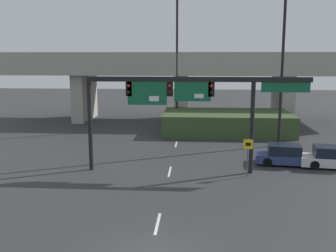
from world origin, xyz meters
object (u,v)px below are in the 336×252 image
at_px(parked_sedan_mid_right, 334,158).
at_px(signal_gantry, 185,96).
at_px(parked_sedan_near_right, 286,155).
at_px(highway_light_pole_near, 177,60).
at_px(highway_light_pole_far, 284,35).
at_px(speed_limit_sign, 248,152).

bearing_deg(parked_sedan_mid_right, signal_gantry, -163.62).
bearing_deg(parked_sedan_near_right, highway_light_pole_near, 126.99).
bearing_deg(highway_light_pole_far, speed_limit_sign, -112.39).
bearing_deg(parked_sedan_mid_right, highway_light_pole_near, 133.49).
xyz_separation_m(speed_limit_sign, highway_light_pole_far, (3.89, 9.44, 7.76)).
height_order(highway_light_pole_far, parked_sedan_near_right, highway_light_pole_far).
distance_m(speed_limit_sign, highway_light_pole_far, 12.82).
relative_size(speed_limit_sign, parked_sedan_near_right, 0.55).
distance_m(signal_gantry, parked_sedan_mid_right, 11.33).
bearing_deg(highway_light_pole_near, highway_light_pole_far, -43.82).
height_order(highway_light_pole_near, highway_light_pole_far, highway_light_pole_far).
relative_size(speed_limit_sign, parked_sedan_mid_right, 0.52).
distance_m(parked_sedan_near_right, parked_sedan_mid_right, 3.20).
xyz_separation_m(speed_limit_sign, parked_sedan_mid_right, (6.27, 2.64, -0.95)).
bearing_deg(highway_light_pole_near, parked_sedan_near_right, -60.60).
height_order(speed_limit_sign, highway_light_pole_far, highway_light_pole_far).
bearing_deg(parked_sedan_near_right, highway_light_pole_far, 90.57).
relative_size(signal_gantry, highway_light_pole_near, 1.05).
height_order(signal_gantry, speed_limit_sign, signal_gantry).
distance_m(signal_gantry, parked_sedan_near_right, 8.71).
height_order(parked_sedan_near_right, parked_sedan_mid_right, parked_sedan_mid_right).
relative_size(highway_light_pole_near, parked_sedan_near_right, 3.06).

